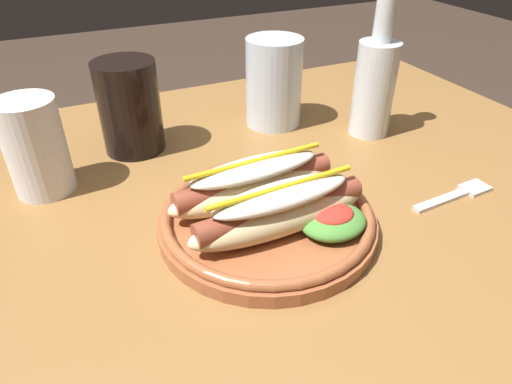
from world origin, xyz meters
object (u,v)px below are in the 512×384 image
at_px(water_cup, 274,83).
at_px(glass_bottle, 375,81).
at_px(hot_dog_plate, 270,209).
at_px(extra_cup, 35,147).
at_px(fork, 458,194).
at_px(soda_cup, 130,107).

distance_m(water_cup, glass_bottle, 0.15).
relative_size(hot_dog_plate, glass_bottle, 1.08).
bearing_deg(extra_cup, hot_dog_plate, -40.58).
relative_size(hot_dog_plate, extra_cup, 2.02).
distance_m(fork, extra_cup, 0.53).
bearing_deg(soda_cup, water_cup, -1.29).
relative_size(extra_cup, glass_bottle, 0.53).
bearing_deg(hot_dog_plate, soda_cup, 110.73).
bearing_deg(extra_cup, water_cup, 9.26).
height_order(soda_cup, glass_bottle, glass_bottle).
height_order(fork, glass_bottle, glass_bottle).
bearing_deg(extra_cup, fork, -26.55).
bearing_deg(soda_cup, fork, -41.10).
distance_m(extra_cup, glass_bottle, 0.48).
distance_m(fork, soda_cup, 0.46).
bearing_deg(water_cup, glass_bottle, -38.09).
height_order(water_cup, glass_bottle, glass_bottle).
xyz_separation_m(fork, extra_cup, (-0.47, 0.23, 0.06)).
xyz_separation_m(fork, soda_cup, (-0.34, 0.30, 0.06)).
bearing_deg(glass_bottle, soda_cup, 163.91).
height_order(hot_dog_plate, extra_cup, extra_cup).
bearing_deg(glass_bottle, hot_dog_plate, -148.18).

